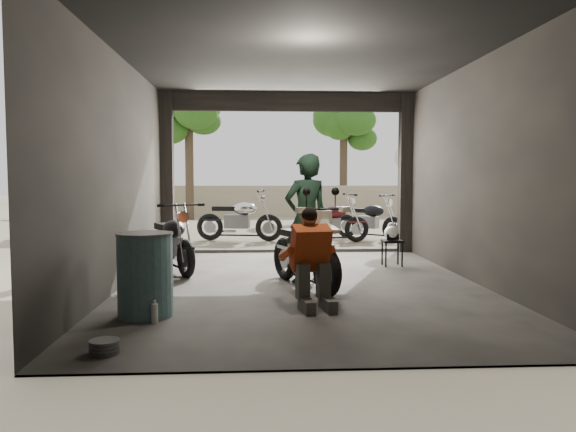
{
  "coord_description": "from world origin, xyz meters",
  "views": [
    {
      "loc": [
        -0.65,
        -7.82,
        1.54
      ],
      "look_at": [
        -0.16,
        0.6,
        0.95
      ],
      "focal_mm": 35.0,
      "sensor_mm": 36.0,
      "label": 1
    }
  ],
  "objects": [
    {
      "name": "sign_post",
      "position": [
        2.94,
        4.89,
        1.61
      ],
      "size": [
        0.8,
        0.08,
        2.39
      ],
      "rotation": [
        0.0,
        0.0,
        0.3
      ],
      "color": "black",
      "rests_on": "ground"
    },
    {
      "name": "left_bike",
      "position": [
        -2.0,
        1.27,
        0.57
      ],
      "size": [
        1.37,
        1.8,
        1.13
      ],
      "primitive_type": null,
      "rotation": [
        0.0,
        0.0,
        0.47
      ],
      "color": "black",
      "rests_on": "ground"
    },
    {
      "name": "outside_bike_a",
      "position": [
        -1.04,
        5.64,
        0.62
      ],
      "size": [
        1.93,
        1.08,
        1.23
      ],
      "primitive_type": null,
      "rotation": [
        0.0,
        0.0,
        1.38
      ],
      "color": "black",
      "rests_on": "ground"
    },
    {
      "name": "tree_left",
      "position": [
        -3.0,
        12.5,
        3.99
      ],
      "size": [
        2.2,
        2.2,
        5.6
      ],
      "color": "#382B1E",
      "rests_on": "ground"
    },
    {
      "name": "boundary_wall",
      "position": [
        0.0,
        14.0,
        0.6
      ],
      "size": [
        18.0,
        0.3,
        1.2
      ],
      "primitive_type": "cube",
      "color": "gray",
      "rests_on": "ground"
    },
    {
      "name": "garage",
      "position": [
        0.0,
        0.55,
        1.28
      ],
      "size": [
        7.0,
        7.13,
        3.2
      ],
      "color": "#2D2B28",
      "rests_on": "ground"
    },
    {
      "name": "stool",
      "position": [
        1.68,
        1.56,
        0.39
      ],
      "size": [
        0.33,
        0.33,
        0.46
      ],
      "rotation": [
        0.0,
        0.0,
        0.04
      ],
      "color": "black",
      "rests_on": "ground"
    },
    {
      "name": "helmet",
      "position": [
        1.67,
        1.56,
        0.58
      ],
      "size": [
        0.32,
        0.33,
        0.24
      ],
      "primitive_type": "ellipsoid",
      "rotation": [
        0.0,
        0.0,
        0.3
      ],
      "color": "white",
      "rests_on": "stool"
    },
    {
      "name": "mechanic",
      "position": [
        0.02,
        -1.4,
        0.57
      ],
      "size": [
        0.7,
        0.87,
        1.14
      ],
      "primitive_type": null,
      "rotation": [
        0.0,
        0.0,
        0.16
      ],
      "color": "#DC501D",
      "rests_on": "ground"
    },
    {
      "name": "tree_right",
      "position": [
        2.8,
        14.0,
        3.56
      ],
      "size": [
        2.2,
        2.2,
        5.0
      ],
      "color": "#382B1E",
      "rests_on": "ground"
    },
    {
      "name": "outside_bike_c",
      "position": [
        2.15,
        5.78,
        0.56
      ],
      "size": [
        1.7,
        1.6,
        1.12
      ],
      "primitive_type": null,
      "rotation": [
        0.0,
        0.0,
        0.86
      ],
      "color": "black",
      "rests_on": "ground"
    },
    {
      "name": "rider",
      "position": [
        0.09,
        0.23,
        0.94
      ],
      "size": [
        0.8,
        0.68,
        1.87
      ],
      "primitive_type": "imported",
      "rotation": [
        0.0,
        0.0,
        3.55
      ],
      "color": "black",
      "rests_on": "ground"
    },
    {
      "name": "oil_drum",
      "position": [
        -1.85,
        -1.69,
        0.46
      ],
      "size": [
        0.72,
        0.72,
        0.92
      ],
      "primitive_type": "cylinder",
      "rotation": [
        0.0,
        0.0,
        0.25
      ],
      "color": "#456E74",
      "rests_on": "ground"
    },
    {
      "name": "ground",
      "position": [
        0.0,
        0.0,
        0.0
      ],
      "size": [
        80.0,
        80.0,
        0.0
      ],
      "primitive_type": "plane",
      "color": "#7A6D56",
      "rests_on": "ground"
    },
    {
      "name": "main_bike",
      "position": [
        0.03,
        -0.15,
        0.58
      ],
      "size": [
        1.3,
        1.88,
        1.16
      ],
      "primitive_type": null,
      "rotation": [
        0.0,
        0.0,
        0.37
      ],
      "color": "white",
      "rests_on": "ground"
    },
    {
      "name": "outside_bike_b",
      "position": [
        1.08,
        5.07,
        0.57
      ],
      "size": [
        1.82,
        1.09,
        1.15
      ],
      "primitive_type": null,
      "rotation": [
        0.0,
        0.0,
        1.81
      ],
      "color": "#410F14",
      "rests_on": "ground"
    }
  ]
}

